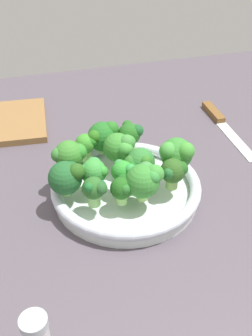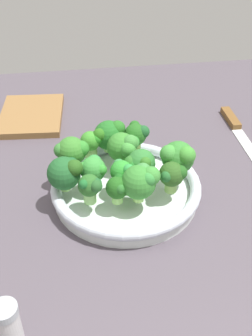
{
  "view_description": "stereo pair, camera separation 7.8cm",
  "coord_description": "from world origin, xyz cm",
  "px_view_note": "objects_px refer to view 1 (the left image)",
  "views": [
    {
      "loc": [
        59.24,
        -19.34,
        53.38
      ],
      "look_at": [
        -1.73,
        -2.28,
        6.91
      ],
      "focal_mm": 45.07,
      "sensor_mm": 36.0,
      "label": 1
    },
    {
      "loc": [
        60.88,
        -11.66,
        53.38
      ],
      "look_at": [
        -1.73,
        -2.28,
        6.91
      ],
      "focal_mm": 45.07,
      "sensor_mm": 36.0,
      "label": 2
    }
  ],
  "objects_px": {
    "broccoli_floret_5": "(130,134)",
    "broccoli_floret_13": "(67,177)",
    "broccoli_floret_7": "(95,189)",
    "broccoli_floret_11": "(122,187)",
    "broccoli_floret_1": "(123,173)",
    "broccoli_floret_9": "(103,136)",
    "cutting_board": "(14,122)",
    "broccoli_floret_0": "(145,179)",
    "bowl": "(126,188)",
    "broccoli_floret_8": "(93,171)",
    "broccoli_floret_3": "(86,144)",
    "broccoli_floret_12": "(69,155)",
    "broccoli_floret_6": "(174,171)",
    "knife": "(221,122)",
    "broccoli_floret_4": "(176,154)",
    "broccoli_floret_10": "(140,163)",
    "broccoli_floret_2": "(120,147)"
  },
  "relations": [
    {
      "from": "broccoli_floret_9",
      "to": "cutting_board",
      "type": "relative_size",
      "value": 0.34
    },
    {
      "from": "broccoli_floret_3",
      "to": "broccoli_floret_9",
      "type": "distance_m",
      "value": 0.04
    },
    {
      "from": "broccoli_floret_10",
      "to": "cutting_board",
      "type": "distance_m",
      "value": 0.41
    },
    {
      "from": "bowl",
      "to": "broccoli_floret_6",
      "type": "relative_size",
      "value": 4.75
    },
    {
      "from": "broccoli_floret_7",
      "to": "broccoli_floret_9",
      "type": "xyz_separation_m",
      "value": [
        -0.16,
        0.05,
        0.0
      ]
    },
    {
      "from": "broccoli_floret_9",
      "to": "broccoli_floret_10",
      "type": "xyz_separation_m",
      "value": [
        0.11,
        0.04,
        -0.0
      ]
    },
    {
      "from": "bowl",
      "to": "broccoli_floret_7",
      "type": "relative_size",
      "value": 5.07
    },
    {
      "from": "broccoli_floret_1",
      "to": "broccoli_floret_13",
      "type": "height_order",
      "value": "broccoli_floret_13"
    },
    {
      "from": "broccoli_floret_0",
      "to": "broccoli_floret_12",
      "type": "relative_size",
      "value": 0.98
    },
    {
      "from": "broccoli_floret_9",
      "to": "broccoli_floret_10",
      "type": "distance_m",
      "value": 0.12
    },
    {
      "from": "broccoli_floret_7",
      "to": "broccoli_floret_12",
      "type": "height_order",
      "value": "broccoli_floret_12"
    },
    {
      "from": "bowl",
      "to": "broccoli_floret_3",
      "type": "bearing_deg",
      "value": -148.6
    },
    {
      "from": "broccoli_floret_3",
      "to": "broccoli_floret_12",
      "type": "bearing_deg",
      "value": -43.27
    },
    {
      "from": "broccoli_floret_4",
      "to": "broccoli_floret_1",
      "type": "bearing_deg",
      "value": -85.09
    },
    {
      "from": "broccoli_floret_0",
      "to": "broccoli_floret_5",
      "type": "height_order",
      "value": "broccoli_floret_0"
    },
    {
      "from": "broccoli_floret_0",
      "to": "broccoli_floret_3",
      "type": "height_order",
      "value": "broccoli_floret_0"
    },
    {
      "from": "broccoli_floret_1",
      "to": "broccoli_floret_11",
      "type": "relative_size",
      "value": 1.11
    },
    {
      "from": "broccoli_floret_6",
      "to": "broccoli_floret_9",
      "type": "height_order",
      "value": "broccoli_floret_9"
    },
    {
      "from": "broccoli_floret_0",
      "to": "broccoli_floret_7",
      "type": "bearing_deg",
      "value": -94.36
    },
    {
      "from": "broccoli_floret_0",
      "to": "broccoli_floret_9",
      "type": "xyz_separation_m",
      "value": [
        -0.17,
        -0.04,
        -0.0
      ]
    },
    {
      "from": "broccoli_floret_10",
      "to": "knife",
      "type": "distance_m",
      "value": 0.36
    },
    {
      "from": "broccoli_floret_5",
      "to": "broccoli_floret_11",
      "type": "distance_m",
      "value": 0.16
    },
    {
      "from": "broccoli_floret_3",
      "to": "broccoli_floret_8",
      "type": "height_order",
      "value": "same"
    },
    {
      "from": "broccoli_floret_10",
      "to": "broccoli_floret_12",
      "type": "relative_size",
      "value": 0.89
    },
    {
      "from": "broccoli_floret_0",
      "to": "broccoli_floret_10",
      "type": "relative_size",
      "value": 1.1
    },
    {
      "from": "broccoli_floret_12",
      "to": "broccoli_floret_9",
      "type": "bearing_deg",
      "value": 126.41
    },
    {
      "from": "broccoli_floret_12",
      "to": "knife",
      "type": "bearing_deg",
      "value": 111.46
    },
    {
      "from": "broccoli_floret_5",
      "to": "broccoli_floret_13",
      "type": "distance_m",
      "value": 0.18
    },
    {
      "from": "broccoli_floret_5",
      "to": "broccoli_floret_7",
      "type": "relative_size",
      "value": 1.14
    },
    {
      "from": "broccoli_floret_1",
      "to": "broccoli_floret_12",
      "type": "height_order",
      "value": "broccoli_floret_12"
    },
    {
      "from": "broccoli_floret_6",
      "to": "broccoli_floret_7",
      "type": "bearing_deg",
      "value": -86.11
    },
    {
      "from": "broccoli_floret_6",
      "to": "broccoli_floret_5",
      "type": "bearing_deg",
      "value": -162.92
    },
    {
      "from": "bowl",
      "to": "broccoli_floret_4",
      "type": "xyz_separation_m",
      "value": [
        0.01,
        0.1,
        0.07
      ]
    },
    {
      "from": "broccoli_floret_7",
      "to": "broccoli_floret_8",
      "type": "height_order",
      "value": "same"
    },
    {
      "from": "broccoli_floret_5",
      "to": "broccoli_floret_6",
      "type": "relative_size",
      "value": 1.07
    },
    {
      "from": "broccoli_floret_9",
      "to": "broccoli_floret_12",
      "type": "bearing_deg",
      "value": -53.59
    },
    {
      "from": "broccoli_floret_0",
      "to": "broccoli_floret_13",
      "type": "bearing_deg",
      "value": -111.89
    },
    {
      "from": "broccoli_floret_5",
      "to": "broccoli_floret_12",
      "type": "distance_m",
      "value": 0.14
    },
    {
      "from": "knife",
      "to": "broccoli_floret_9",
      "type": "bearing_deg",
      "value": -72.79
    },
    {
      "from": "broccoli_floret_3",
      "to": "broccoli_floret_1",
      "type": "bearing_deg",
      "value": 22.84
    },
    {
      "from": "broccoli_floret_11",
      "to": "broccoli_floret_13",
      "type": "bearing_deg",
      "value": -118.66
    },
    {
      "from": "cutting_board",
      "to": "broccoli_floret_8",
      "type": "bearing_deg",
      "value": 20.92
    },
    {
      "from": "bowl",
      "to": "broccoli_floret_13",
      "type": "distance_m",
      "value": 0.13
    },
    {
      "from": "broccoli_floret_0",
      "to": "broccoli_floret_2",
      "type": "distance_m",
      "value": 0.12
    },
    {
      "from": "broccoli_floret_5",
      "to": "knife",
      "type": "xyz_separation_m",
      "value": [
        -0.11,
        0.27,
        -0.07
      ]
    },
    {
      "from": "bowl",
      "to": "broccoli_floret_4",
      "type": "height_order",
      "value": "broccoli_floret_4"
    },
    {
      "from": "broccoli_floret_3",
      "to": "broccoli_floret_11",
      "type": "bearing_deg",
      "value": 12.8
    },
    {
      "from": "broccoli_floret_3",
      "to": "broccoli_floret_5",
      "type": "bearing_deg",
      "value": 92.09
    },
    {
      "from": "cutting_board",
      "to": "broccoli_floret_1",
      "type": "bearing_deg",
      "value": 26.84
    },
    {
      "from": "broccoli_floret_12",
      "to": "broccoli_floret_0",
      "type": "bearing_deg",
      "value": 46.86
    }
  ]
}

